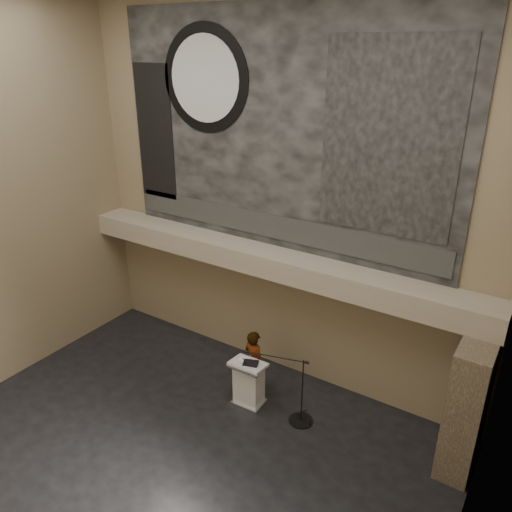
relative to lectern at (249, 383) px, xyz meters
The scene contains 18 objects.
floor 2.43m from the lectern, 98.98° to the right, with size 10.00×10.00×0.00m, color black.
wall_back 4.07m from the lectern, 102.56° to the left, with size 10.00×0.02×8.50m, color #857154.
wall_right 6.37m from the lectern, 26.81° to the right, with size 0.02×8.00×8.50m, color #857154.
soffit 2.73m from the lectern, 106.36° to the left, with size 10.00×0.80×0.50m, color gray.
sprinkler_left 3.13m from the lectern, 148.44° to the left, with size 0.04×0.04×0.06m, color #B2893D.
sprinkler_right 2.88m from the lectern, 38.34° to the left, with size 0.04×0.04×0.06m, color #B2893D.
banner 5.41m from the lectern, 102.78° to the left, with size 8.00×0.05×5.00m, color black.
banner_text_strip 3.50m from the lectern, 103.10° to the left, with size 7.76×0.02×0.55m, color #2A2A2A.
banner_clock_rim 6.71m from the lectern, 143.76° to the left, with size 2.30×2.30×0.02m, color black.
banner_clock_face 6.71m from the lectern, 144.11° to the left, with size 1.84×1.84×0.02m, color silver.
banner_building_print 5.85m from the lectern, 38.07° to the left, with size 2.60×0.02×3.60m, color black.
banner_brick_print 6.34m from the lectern, 157.13° to the left, with size 1.10×0.02×3.20m, color black.
stone_pier 4.43m from the lectern, 10.72° to the left, with size 0.60×1.40×2.70m, color #45392A.
lectern is the anchor object (origin of this frame).
binder 0.57m from the lectern, 20.65° to the right, with size 0.32×0.26×0.04m, color black.
papers 0.57m from the lectern, behind, with size 0.19×0.27×0.01m, color white.
speaker_person 0.52m from the lectern, 108.26° to the left, with size 0.58×0.38×1.59m, color white.
mic_stand 1.24m from the lectern, ahead, with size 1.49×0.62×1.55m.
Camera 1 is at (5.37, -5.07, 7.46)m, focal length 35.00 mm.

